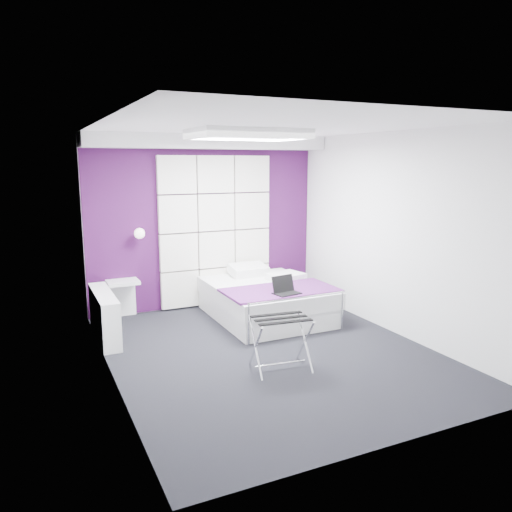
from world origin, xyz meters
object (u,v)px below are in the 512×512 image
(wall_lamp, at_px, (139,233))
(nightstand, at_px, (123,282))
(luggage_rack, at_px, (281,343))
(radiator, at_px, (104,315))
(laptop, at_px, (285,289))
(bed, at_px, (266,299))

(wall_lamp, bearing_deg, nightstand, -171.47)
(wall_lamp, height_order, nightstand, wall_lamp)
(wall_lamp, distance_m, luggage_rack, 2.89)
(luggage_rack, bearing_deg, radiator, 137.91)
(radiator, bearing_deg, laptop, -18.45)
(radiator, bearing_deg, luggage_rack, -49.00)
(wall_lamp, distance_m, bed, 2.04)
(nightstand, height_order, laptop, laptop)
(bed, relative_size, laptop, 5.52)
(nightstand, distance_m, luggage_rack, 2.81)
(radiator, distance_m, bed, 2.24)
(wall_lamp, xyz_separation_m, bed, (1.60, -0.84, -0.95))
(nightstand, bearing_deg, wall_lamp, 8.53)
(radiator, xyz_separation_m, luggage_rack, (1.57, -1.81, -0.01))
(laptop, bearing_deg, wall_lamp, 126.79)
(bed, xyz_separation_m, luggage_rack, (-0.67, -1.73, 0.02))
(wall_lamp, height_order, luggage_rack, wall_lamp)
(wall_lamp, relative_size, laptop, 0.45)
(bed, bearing_deg, wall_lamp, 152.21)
(radiator, height_order, laptop, laptop)
(wall_lamp, height_order, bed, wall_lamp)
(wall_lamp, xyz_separation_m, luggage_rack, (0.93, -2.57, -0.93))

